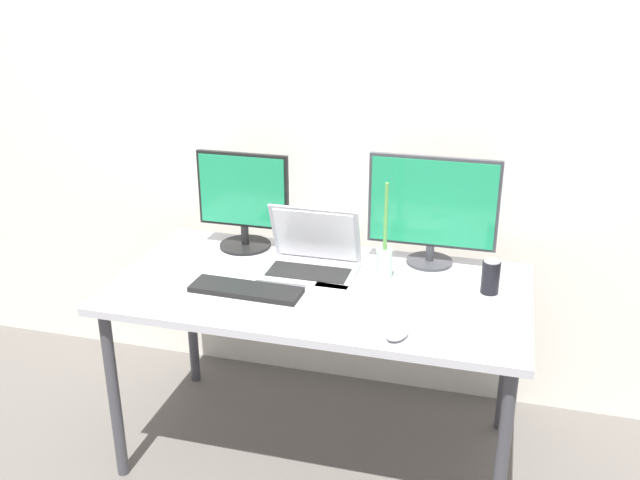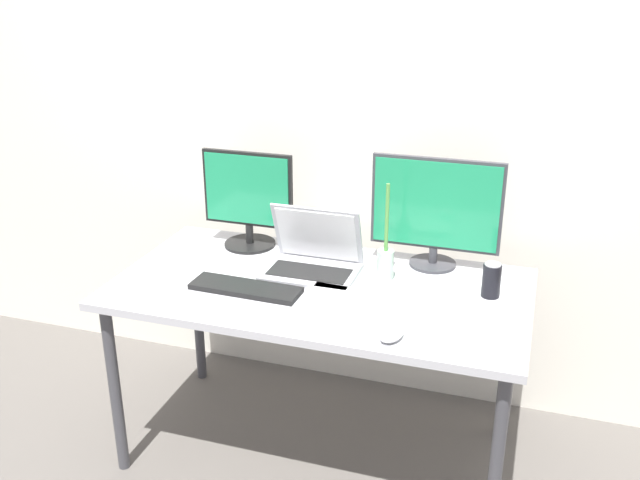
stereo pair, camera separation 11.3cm
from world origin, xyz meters
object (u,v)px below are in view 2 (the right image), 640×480
object	(u,v)px
monitor_center	(436,210)
bamboo_vase	(385,260)
monitor_left	(248,199)
soda_can_near_keyboard	(491,280)
keyboard_main	(362,301)
mouse_by_keyboard	(392,334)
work_desk	(320,300)
keyboard_aux	(246,288)
laptop_silver	(313,258)

from	to	relation	value
monitor_center	bamboo_vase	bearing A→B (deg)	-130.25
monitor_left	soda_can_near_keyboard	world-z (taller)	monitor_left
keyboard_main	mouse_by_keyboard	world-z (taller)	mouse_by_keyboard
work_desk	keyboard_aux	xyz separation A→B (m)	(-0.24, -0.13, 0.07)
keyboard_main	soda_can_near_keyboard	bearing A→B (deg)	27.44
laptop_silver	keyboard_main	size ratio (longest dim) A/B	0.89
monitor_left	keyboard_aux	distance (m)	0.48
keyboard_aux	monitor_left	bearing A→B (deg)	112.89
laptop_silver	keyboard_aux	size ratio (longest dim) A/B	0.85
mouse_by_keyboard	bamboo_vase	size ratio (longest dim) A/B	0.29
monitor_center	keyboard_aux	xyz separation A→B (m)	(-0.61, -0.44, -0.22)
work_desk	monitor_center	distance (m)	0.56
work_desk	soda_can_near_keyboard	distance (m)	0.63
monitor_left	keyboard_main	bearing A→B (deg)	-32.64
keyboard_aux	soda_can_near_keyboard	size ratio (longest dim) A/B	3.24
mouse_by_keyboard	keyboard_aux	bearing A→B (deg)	175.47
soda_can_near_keyboard	monitor_left	bearing A→B (deg)	169.97
soda_can_near_keyboard	keyboard_main	bearing A→B (deg)	-154.90
keyboard_aux	bamboo_vase	xyz separation A→B (m)	(0.46, 0.26, 0.07)
soda_can_near_keyboard	work_desk	bearing A→B (deg)	-170.64
work_desk	monitor_center	size ratio (longest dim) A/B	3.04
work_desk	keyboard_aux	distance (m)	0.28
keyboard_aux	mouse_by_keyboard	xyz separation A→B (m)	(0.58, -0.18, 0.01)
mouse_by_keyboard	laptop_silver	bearing A→B (deg)	146.70
laptop_silver	bamboo_vase	world-z (taller)	bamboo_vase
keyboard_main	soda_can_near_keyboard	distance (m)	0.47
monitor_left	monitor_center	bearing A→B (deg)	2.28
keyboard_main	bamboo_vase	xyz separation A→B (m)	(0.03, 0.23, 0.07)
mouse_by_keyboard	bamboo_vase	xyz separation A→B (m)	(-0.12, 0.44, 0.06)
bamboo_vase	keyboard_main	bearing A→B (deg)	-97.10
monitor_center	keyboard_main	world-z (taller)	monitor_center
keyboard_main	mouse_by_keyboard	bearing A→B (deg)	-51.75
monitor_center	laptop_silver	distance (m)	0.50
work_desk	bamboo_vase	xyz separation A→B (m)	(0.21, 0.13, 0.14)
laptop_silver	mouse_by_keyboard	bearing A→B (deg)	-45.85
soda_can_near_keyboard	bamboo_vase	size ratio (longest dim) A/B	0.34
work_desk	mouse_by_keyboard	bearing A→B (deg)	-42.21
monitor_center	soda_can_near_keyboard	bearing A→B (deg)	-40.74
bamboo_vase	laptop_silver	bearing A→B (deg)	-174.25
monitor_left	mouse_by_keyboard	bearing A→B (deg)	-38.40
keyboard_aux	bamboo_vase	world-z (taller)	bamboo_vase
keyboard_main	bamboo_vase	world-z (taller)	bamboo_vase
work_desk	keyboard_aux	bearing A→B (deg)	-152.23
work_desk	mouse_by_keyboard	size ratio (longest dim) A/B	13.90
monitor_center	laptop_silver	world-z (taller)	monitor_center
keyboard_main	mouse_by_keyboard	size ratio (longest dim) A/B	3.58
work_desk	keyboard_aux	world-z (taller)	keyboard_aux
keyboard_aux	mouse_by_keyboard	world-z (taller)	mouse_by_keyboard
keyboard_aux	soda_can_near_keyboard	world-z (taller)	soda_can_near_keyboard
monitor_center	mouse_by_keyboard	distance (m)	0.65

